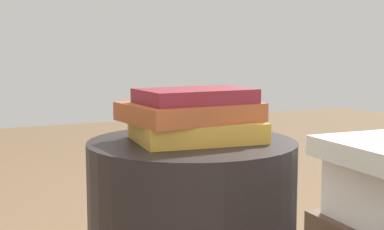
% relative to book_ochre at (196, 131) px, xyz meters
% --- Properties ---
extents(book_ochre, '(0.28, 0.22, 0.04)m').
position_rel_book_ochre_xyz_m(book_ochre, '(0.00, 0.00, 0.00)').
color(book_ochre, '#B7842D').
rests_on(book_ochre, side_table).
extents(book_rust, '(0.29, 0.23, 0.04)m').
position_rel_book_ochre_xyz_m(book_rust, '(0.01, -0.01, 0.04)').
color(book_rust, '#994723').
rests_on(book_rust, book_ochre).
extents(book_maroon, '(0.24, 0.16, 0.03)m').
position_rel_book_ochre_xyz_m(book_maroon, '(0.00, 0.00, 0.08)').
color(book_maroon, maroon).
rests_on(book_maroon, book_rust).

